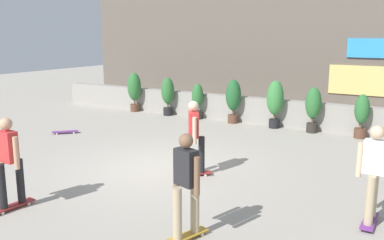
{
  "coord_description": "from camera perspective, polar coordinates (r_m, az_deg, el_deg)",
  "views": [
    {
      "loc": [
        5.62,
        -7.83,
        3.15
      ],
      "look_at": [
        0.0,
        1.5,
        0.9
      ],
      "focal_mm": 39.61,
      "sensor_mm": 36.0,
      "label": 1
    }
  ],
  "objects": [
    {
      "name": "skater_far_left",
      "position": [
        9.33,
        0.21,
        -2.01
      ],
      "size": [
        0.76,
        0.63,
        1.7
      ],
      "color": "maroon",
      "rests_on": "ground"
    },
    {
      "name": "skater_by_wall_right",
      "position": [
        6.44,
        -0.79,
        -8.37
      ],
      "size": [
        0.54,
        0.82,
        1.7
      ],
      "color": "#BF8C26",
      "rests_on": "ground"
    },
    {
      "name": "skater_mid_plaza",
      "position": [
        8.23,
        -23.41,
        -4.88
      ],
      "size": [
        0.56,
        0.81,
        1.7
      ],
      "color": "maroon",
      "rests_on": "ground"
    },
    {
      "name": "potted_plant_5",
      "position": [
        14.03,
        16.01,
        1.77
      ],
      "size": [
        0.5,
        0.5,
        1.47
      ],
      "color": "#2D2823",
      "rests_on": "ground"
    },
    {
      "name": "potted_plant_1",
      "position": [
        16.37,
        -3.28,
        3.58
      ],
      "size": [
        0.5,
        0.5,
        1.47
      ],
      "color": "black",
      "rests_on": "ground"
    },
    {
      "name": "potted_plant_0",
      "position": [
        17.33,
        -7.77,
        4.18
      ],
      "size": [
        0.55,
        0.55,
        1.58
      ],
      "color": "brown",
      "rests_on": "ground"
    },
    {
      "name": "building_backdrop",
      "position": [
        18.69,
        13.87,
        11.63
      ],
      "size": [
        20.0,
        2.08,
        6.5
      ],
      "color": "#60564C",
      "rests_on": "ground"
    },
    {
      "name": "planter_wall",
      "position": [
        15.17,
        8.8,
        1.28
      ],
      "size": [
        18.0,
        0.4,
        0.9
      ],
      "primitive_type": "cube",
      "color": "gray",
      "rests_on": "ground"
    },
    {
      "name": "skateboard_near_camera",
      "position": [
        14.06,
        -16.69,
        -1.51
      ],
      "size": [
        0.7,
        0.71,
        0.08
      ],
      "color": "#72338C",
      "rests_on": "ground"
    },
    {
      "name": "skater_foreground",
      "position": [
        7.55,
        23.3,
        -6.31
      ],
      "size": [
        0.56,
        0.8,
        1.7
      ],
      "color": "#72338C",
      "rests_on": "ground"
    },
    {
      "name": "ground_plane",
      "position": [
        10.14,
        -4.41,
        -6.46
      ],
      "size": [
        48.0,
        48.0,
        0.0
      ],
      "primitive_type": "plane",
      "color": "#A8A093"
    },
    {
      "name": "potted_plant_6",
      "position": [
        13.75,
        21.89,
        0.81
      ],
      "size": [
        0.44,
        0.44,
        1.35
      ],
      "color": "brown",
      "rests_on": "ground"
    },
    {
      "name": "potted_plant_2",
      "position": [
        15.68,
        0.76,
        2.8
      ],
      "size": [
        0.42,
        0.42,
        1.31
      ],
      "color": "#2D2823",
      "rests_on": "ground"
    },
    {
      "name": "potted_plant_3",
      "position": [
        14.98,
        5.59,
        3.0
      ],
      "size": [
        0.54,
        0.54,
        1.55
      ],
      "color": "brown",
      "rests_on": "ground"
    },
    {
      "name": "potted_plant_4",
      "position": [
        14.39,
        11.13,
        2.63
      ],
      "size": [
        0.57,
        0.57,
        1.61
      ],
      "color": "black",
      "rests_on": "ground"
    }
  ]
}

